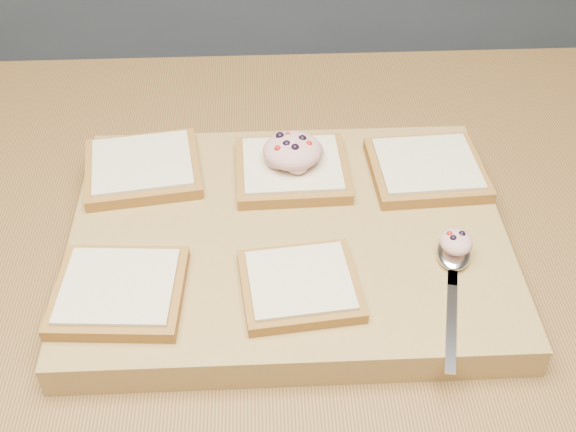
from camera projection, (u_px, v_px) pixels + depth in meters
name	position (u px, v px, depth m)	size (l,w,h in m)	color
back_counter	(296.00, 5.00, 2.14)	(3.60, 0.62, 0.94)	slate
cutting_board	(288.00, 240.00, 0.77)	(0.45, 0.35, 0.04)	#AF884B
bread_far_left	(143.00, 167.00, 0.82)	(0.14, 0.13, 0.02)	olive
bread_far_center	(292.00, 169.00, 0.82)	(0.13, 0.12, 0.02)	olive
bread_far_right	(427.00, 168.00, 0.82)	(0.13, 0.12, 0.02)	olive
bread_near_left	(119.00, 291.00, 0.68)	(0.13, 0.12, 0.02)	olive
bread_near_center	(300.00, 285.00, 0.69)	(0.12, 0.11, 0.02)	olive
tuna_salad_dollop	(292.00, 150.00, 0.80)	(0.07, 0.06, 0.03)	#D79D8A
spoon	(453.00, 262.00, 0.71)	(0.06, 0.17, 0.01)	silver
spoon_salad	(456.00, 242.00, 0.71)	(0.03, 0.04, 0.02)	#D79D8A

